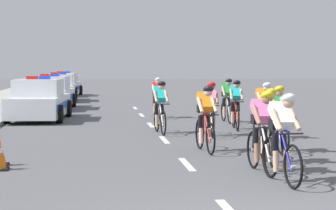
% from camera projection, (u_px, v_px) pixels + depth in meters
% --- Properties ---
extents(lane_markings_centre, '(0.14, 25.60, 0.01)m').
position_uv_depth(lane_markings_centre, '(164.00, 140.00, 16.00)').
color(lane_markings_centre, white).
rests_on(lane_markings_centre, ground).
extents(cyclist_lead, '(0.44, 1.72, 1.56)m').
position_uv_depth(cyclist_lead, '(282.00, 137.00, 10.05)').
color(cyclist_lead, black).
rests_on(cyclist_lead, ground).
extents(cyclist_second, '(0.43, 1.72, 1.56)m').
position_uv_depth(cyclist_second, '(262.00, 131.00, 11.01)').
color(cyclist_second, black).
rests_on(cyclist_second, ground).
extents(cyclist_third, '(0.45, 1.72, 1.56)m').
position_uv_depth(cyclist_third, '(268.00, 125.00, 12.13)').
color(cyclist_third, black).
rests_on(cyclist_third, ground).
extents(cyclist_fourth, '(0.45, 1.72, 1.56)m').
position_uv_depth(cyclist_fourth, '(274.00, 118.00, 13.66)').
color(cyclist_fourth, black).
rests_on(cyclist_fourth, ground).
extents(cyclist_fifth, '(0.44, 1.72, 1.56)m').
position_uv_depth(cyclist_fifth, '(205.00, 118.00, 13.71)').
color(cyclist_fifth, black).
rests_on(cyclist_fifth, ground).
extents(cyclist_sixth, '(0.43, 1.72, 1.56)m').
position_uv_depth(cyclist_sixth, '(264.00, 110.00, 16.25)').
color(cyclist_sixth, black).
rests_on(cyclist_sixth, ground).
extents(cyclist_seventh, '(0.45, 1.72, 1.56)m').
position_uv_depth(cyclist_seventh, '(211.00, 108.00, 16.80)').
color(cyclist_seventh, black).
rests_on(cyclist_seventh, ground).
extents(cyclist_eighth, '(0.45, 1.72, 1.56)m').
position_uv_depth(cyclist_eighth, '(236.00, 104.00, 18.52)').
color(cyclist_eighth, black).
rests_on(cyclist_eighth, ground).
extents(cyclist_ninth, '(0.44, 1.72, 1.56)m').
position_uv_depth(cyclist_ninth, '(160.00, 107.00, 17.42)').
color(cyclist_ninth, black).
rests_on(cyclist_ninth, ground).
extents(cyclist_tenth, '(0.42, 1.72, 1.56)m').
position_uv_depth(cyclist_tenth, '(227.00, 100.00, 20.79)').
color(cyclist_tenth, black).
rests_on(cyclist_tenth, ground).
extents(cyclist_eleventh, '(0.43, 1.72, 1.56)m').
position_uv_depth(cyclist_eleventh, '(157.00, 97.00, 22.55)').
color(cyclist_eleventh, black).
rests_on(cyclist_eleventh, ground).
extents(police_car_nearest, '(2.22, 4.51, 1.59)m').
position_uv_depth(police_car_nearest, '(39.00, 101.00, 21.78)').
color(police_car_nearest, silver).
rests_on(police_car_nearest, ground).
extents(police_car_second, '(2.21, 4.50, 1.59)m').
position_uv_depth(police_car_second, '(50.00, 94.00, 27.16)').
color(police_car_second, silver).
rests_on(police_car_second, ground).
extents(police_car_third, '(2.05, 4.43, 1.59)m').
position_uv_depth(police_car_third, '(59.00, 89.00, 33.17)').
color(police_car_third, silver).
rests_on(police_car_third, ground).
extents(police_car_furthest, '(2.31, 4.55, 1.59)m').
position_uv_depth(police_car_furthest, '(64.00, 85.00, 38.77)').
color(police_car_furthest, silver).
rests_on(police_car_furthest, ground).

